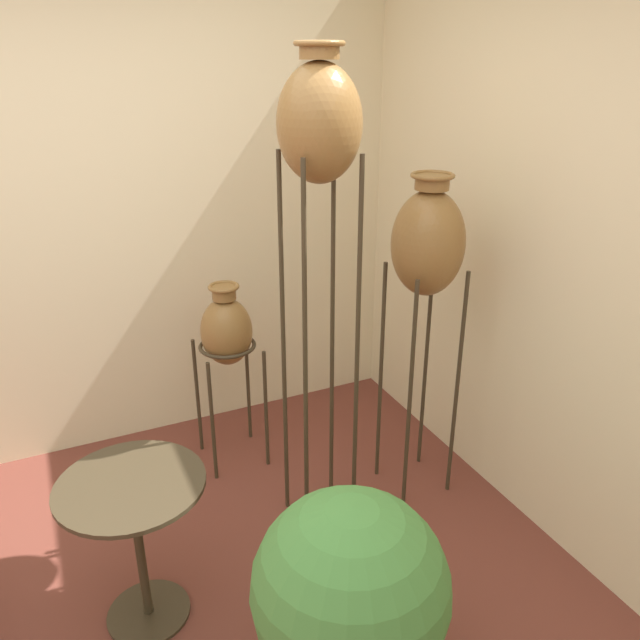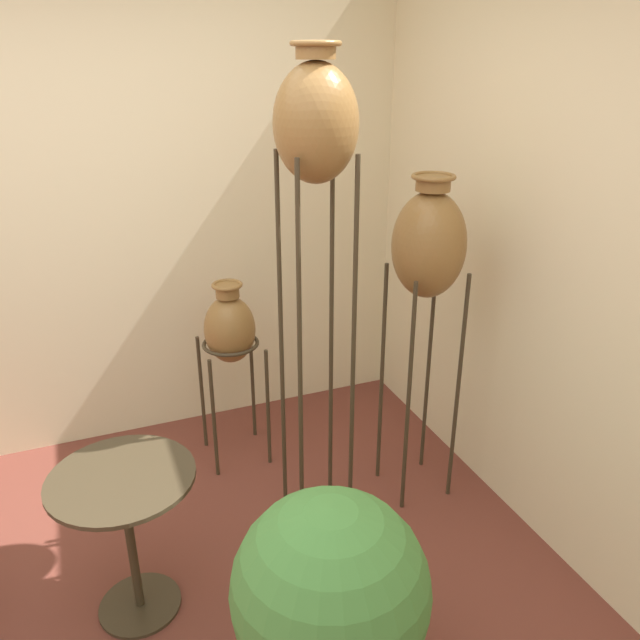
# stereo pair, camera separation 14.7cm
# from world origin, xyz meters

# --- Properties ---
(wall_back) EXTENTS (7.56, 0.06, 2.70)m
(wall_back) POSITION_xyz_m (0.00, 1.81, 1.35)
(wall_back) COLOR beige
(wall_back) RESTS_ON ground_plane
(wall_right) EXTENTS (0.06, 7.56, 2.70)m
(wall_right) POSITION_xyz_m (1.81, 0.00, 1.35)
(wall_right) COLOR beige
(wall_right) RESTS_ON ground_plane
(vase_stand_tall) EXTENTS (0.33, 0.33, 2.13)m
(vase_stand_tall) POSITION_xyz_m (0.87, 0.67, 1.80)
(vase_stand_tall) COLOR #382D1E
(vase_stand_tall) RESTS_ON ground_plane
(vase_stand_medium) EXTENTS (0.33, 0.33, 1.62)m
(vase_stand_medium) POSITION_xyz_m (1.42, 0.70, 1.29)
(vase_stand_medium) COLOR #382D1E
(vase_stand_medium) RESTS_ON ground_plane
(vase_stand_short) EXTENTS (0.31, 0.31, 1.02)m
(vase_stand_short) POSITION_xyz_m (0.63, 1.31, 0.76)
(vase_stand_short) COLOR #382D1E
(vase_stand_short) RESTS_ON ground_plane
(side_table) EXTENTS (0.55, 0.55, 0.65)m
(side_table) POSITION_xyz_m (-0.01, 0.42, 0.48)
(side_table) COLOR #382D1E
(side_table) RESTS_ON ground_plane
(potted_plant) EXTENTS (0.65, 0.65, 0.82)m
(potted_plant) POSITION_xyz_m (0.56, -0.22, 0.46)
(potted_plant) COLOR olive
(potted_plant) RESTS_ON ground_plane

